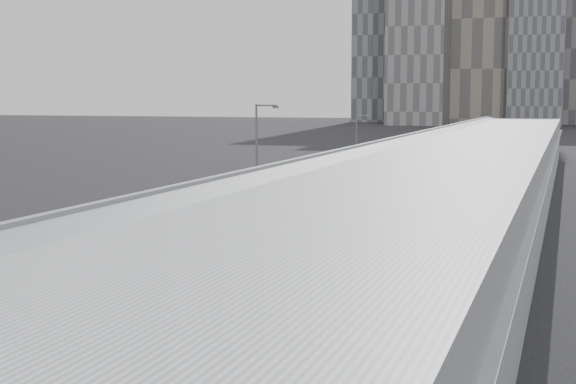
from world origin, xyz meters
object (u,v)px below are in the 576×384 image
at_px(bus_3, 310,212).
at_px(suv, 420,154).
at_px(bus_5, 398,177).
at_px(street_lamp_near, 259,155).
at_px(bus_2, 246,236).
at_px(bus_6, 418,167).
at_px(bus_1, 145,290).
at_px(street_lamp_far, 358,142).
at_px(bus_4, 358,194).
at_px(shipping_container, 384,160).

xyz_separation_m(bus_3, suv, (-5.32, 78.94, -0.76)).
relative_size(bus_5, suv, 2.20).
distance_m(bus_3, bus_5, 29.82).
relative_size(bus_5, street_lamp_near, 1.30).
bearing_deg(bus_2, bus_6, 93.60).
xyz_separation_m(bus_5, street_lamp_near, (-6.28, -26.74, 4.06)).
bearing_deg(bus_1, bus_6, 94.55).
xyz_separation_m(bus_3, street_lamp_far, (-6.52, 40.14, 3.23)).
bearing_deg(bus_3, street_lamp_far, 100.66).
relative_size(bus_2, bus_4, 1.07).
bearing_deg(bus_4, bus_2, -92.97).
relative_size(street_lamp_near, street_lamp_far, 1.20).
bearing_deg(bus_6, bus_2, -91.35).
bearing_deg(bus_2, bus_4, 92.76).
distance_m(bus_3, bus_4, 12.16).
xyz_separation_m(bus_6, shipping_container, (-8.26, 17.52, -0.56)).
relative_size(bus_3, bus_6, 0.91).
xyz_separation_m(bus_6, street_lamp_near, (-6.41, -38.57, 3.90)).
distance_m(bus_5, bus_6, 11.82).
xyz_separation_m(bus_6, street_lamp_far, (-7.42, -1.50, 3.07)).
height_order(bus_4, shipping_container, bus_4).
bearing_deg(shipping_container, bus_6, -68.15).
bearing_deg(suv, street_lamp_near, -69.55).
bearing_deg(street_lamp_far, shipping_container, 92.53).
bearing_deg(bus_2, street_lamp_near, 113.37).
distance_m(bus_4, bus_6, 29.49).
bearing_deg(bus_1, shipping_container, 100.03).
bearing_deg(shipping_container, suv, 80.74).
xyz_separation_m(street_lamp_near, suv, (0.18, 75.87, -4.81)).
height_order(bus_6, street_lamp_far, street_lamp_far).
relative_size(bus_1, shipping_container, 2.41).
distance_m(bus_2, bus_6, 54.45).
relative_size(bus_2, street_lamp_near, 1.43).
xyz_separation_m(street_lamp_far, suv, (1.20, 38.80, -3.98)).
relative_size(bus_1, bus_6, 0.98).
bearing_deg(bus_3, bus_6, 90.20).
relative_size(bus_1, street_lamp_far, 1.66).
bearing_deg(bus_2, bus_1, -81.57).
relative_size(bus_5, bus_6, 0.92).
height_order(bus_4, suv, bus_4).
xyz_separation_m(bus_2, suv, (-5.18, 91.74, -0.91)).
height_order(bus_2, street_lamp_far, street_lamp_far).
bearing_deg(shipping_container, bus_2, -87.66).
bearing_deg(bus_1, street_lamp_near, 106.41).
distance_m(bus_2, street_lamp_near, 17.20).
bearing_deg(suv, bus_1, -66.11).
relative_size(bus_2, bus_5, 1.11).
bearing_deg(street_lamp_near, bus_4, 55.62).
xyz_separation_m(bus_1, street_lamp_near, (-6.30, 30.21, 3.95)).
xyz_separation_m(bus_3, street_lamp_near, (-5.50, 3.07, 4.06)).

